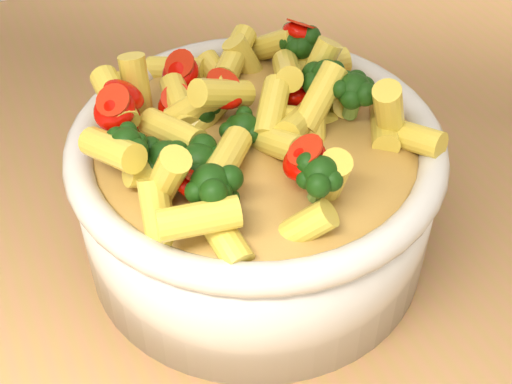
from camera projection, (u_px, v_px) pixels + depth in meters
name	position (u px, v px, depth m)	size (l,w,h in m)	color
table	(300.00, 293.00, 0.59)	(1.20, 0.80, 0.90)	#A46F46
serving_bowl	(256.00, 191.00, 0.46)	(0.23, 0.23, 0.10)	silver
pasta_salad	(256.00, 114.00, 0.41)	(0.18, 0.18, 0.04)	#E2CB47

